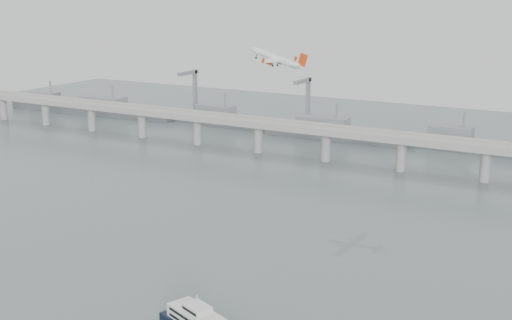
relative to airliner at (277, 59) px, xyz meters
The scene contains 4 objects.
ground 125.86m from the airliner, 82.20° to the right, with size 900.00×900.00×0.00m, color slate.
bridge 116.31m from the airliner, 82.87° to the left, with size 800.00×22.00×23.90m.
distant_fleet 228.41m from the airliner, 130.61° to the left, with size 453.00×60.90×40.00m.
airliner is the anchor object (origin of this frame).
Camera 1 is at (142.10, -196.98, 108.35)m, focal length 48.00 mm.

